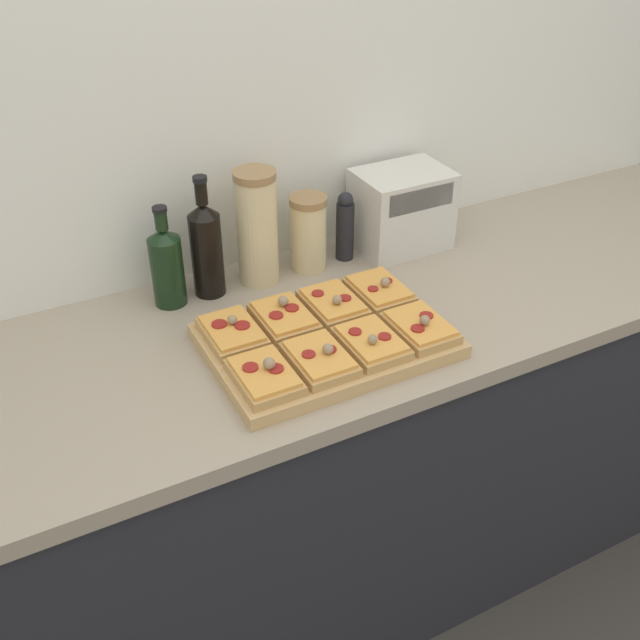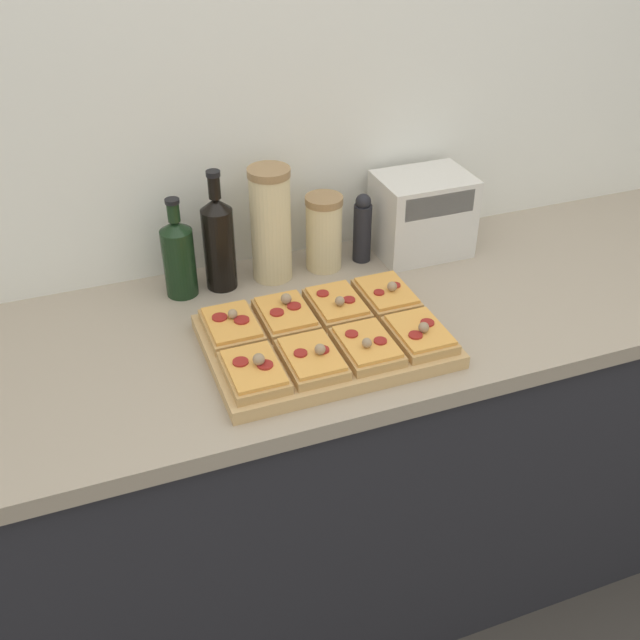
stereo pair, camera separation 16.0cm
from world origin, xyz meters
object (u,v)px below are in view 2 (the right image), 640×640
toaster_oven (422,214)px  grain_jar_short (324,232)px  olive_oil_bottle (179,256)px  grain_jar_tall (271,224)px  cutting_board (325,341)px  wine_bottle (219,241)px  pepper_mill (362,228)px

toaster_oven → grain_jar_short: bearing=178.1°
toaster_oven → olive_oil_bottle: bearing=179.2°
grain_jar_tall → toaster_oven: (0.40, -0.01, -0.04)m
cutting_board → toaster_oven: size_ratio=1.95×
wine_bottle → grain_jar_tall: (0.13, 0.00, 0.02)m
grain_jar_tall → grain_jar_short: 0.14m
olive_oil_bottle → grain_jar_tall: (0.22, 0.00, 0.04)m
grain_jar_tall → grain_jar_short: grain_jar_tall is taller
toaster_oven → pepper_mill: bearing=176.9°
pepper_mill → toaster_oven: 0.16m
olive_oil_bottle → grain_jar_short: olive_oil_bottle is taller
pepper_mill → toaster_oven: bearing=-3.1°
wine_bottle → grain_jar_short: size_ratio=1.54×
cutting_board → olive_oil_bottle: bearing=126.6°
grain_jar_tall → cutting_board: bearing=-87.4°
wine_bottle → grain_jar_tall: bearing=0.0°
olive_oil_bottle → grain_jar_tall: grain_jar_tall is taller
grain_jar_short → pepper_mill: grain_jar_short is taller
wine_bottle → cutting_board: bearing=-66.2°
olive_oil_bottle → grain_jar_short: (0.36, -0.00, -0.00)m
cutting_board → grain_jar_tall: bearing=92.6°
pepper_mill → cutting_board: bearing=-124.7°
olive_oil_bottle → pepper_mill: bearing=0.0°
cutting_board → wine_bottle: 0.37m
olive_oil_bottle → grain_jar_tall: 0.23m
wine_bottle → olive_oil_bottle: bearing=180.0°
wine_bottle → grain_jar_tall: wine_bottle is taller
grain_jar_tall → toaster_oven: grain_jar_tall is taller
grain_jar_short → wine_bottle: bearing=180.0°
grain_jar_short → toaster_oven: bearing=-1.9°
grain_jar_tall → grain_jar_short: bearing=-0.0°
toaster_oven → wine_bottle: bearing=179.1°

